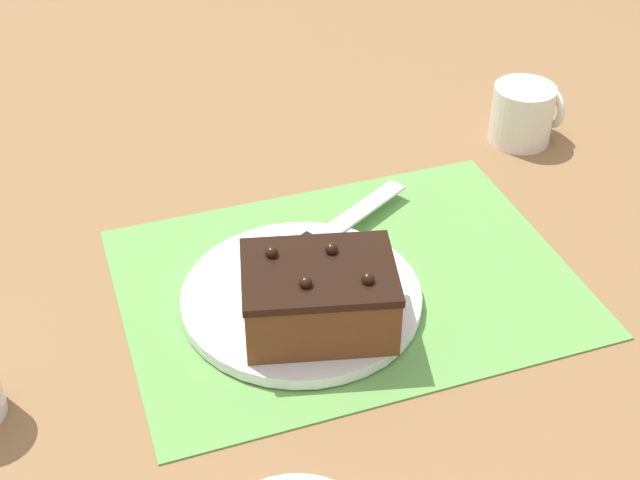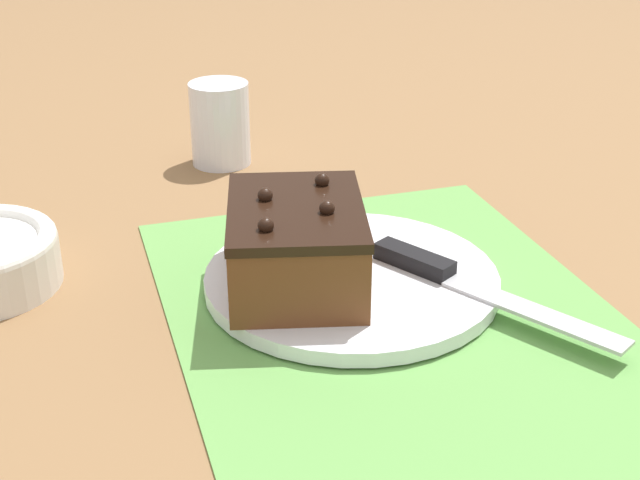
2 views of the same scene
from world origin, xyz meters
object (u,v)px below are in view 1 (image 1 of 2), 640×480
cake_plate (301,297)px  coffee_mug (524,114)px  chocolate_cake (319,296)px  serving_knife (315,240)px

cake_plate → coffee_mug: size_ratio=2.75×
chocolate_cake → coffee_mug: 0.45m
chocolate_cake → coffee_mug: size_ratio=1.86×
serving_knife → coffee_mug: coffee_mug is taller
cake_plate → chocolate_cake: size_ratio=1.48×
coffee_mug → cake_plate: bearing=-149.7°
serving_knife → coffee_mug: bearing=83.2°
serving_knife → cake_plate: bearing=-58.7°
cake_plate → serving_knife: 0.08m
cake_plate → serving_knife: bearing=61.6°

